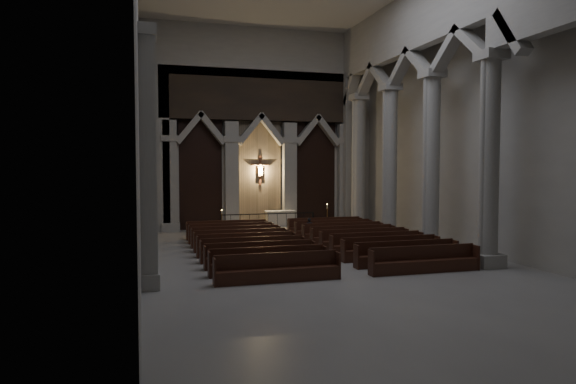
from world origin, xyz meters
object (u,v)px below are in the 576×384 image
Objects in this scene: candle_stand_left at (222,228)px; candle_stand_right at (327,223)px; altar at (280,218)px; altar_rail at (268,219)px; pews at (307,245)px; worshipper at (309,228)px.

candle_stand_right is (6.16, 0.00, 0.05)m from candle_stand_left.
altar_rail is at bearing -128.34° from altar.
candle_stand_right is at bearing -38.77° from altar.
candle_stand_left is (-2.75, -0.53, -0.34)m from altar_rail.
worshipper reaches higher than pews.
altar_rail is at bearing 171.12° from candle_stand_right.
worshipper is (4.15, -2.79, 0.16)m from candle_stand_left.
worshipper is (1.40, -3.32, -0.18)m from altar_rail.
altar_rail is 7.29m from pews.
altar is 8.70m from pews.
altar is at bearing 82.96° from pews.
candle_stand_right reaches higher than altar_rail.
candle_stand_left is at bearing -153.77° from altar.
candle_stand_right is at bearing 66.61° from worshipper.
worshipper is at bearing 70.50° from pews.
candle_stand_right is 0.15× the size of pews.
altar is 1.30× the size of candle_stand_left.
pews is (2.75, -6.75, -0.07)m from candle_stand_left.
candle_stand_right is (2.34, -1.88, -0.18)m from altar.
candle_stand_right is (3.41, -0.53, -0.29)m from altar_rail.
altar reaches higher than pews.
candle_stand_left is 5.01m from worshipper.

